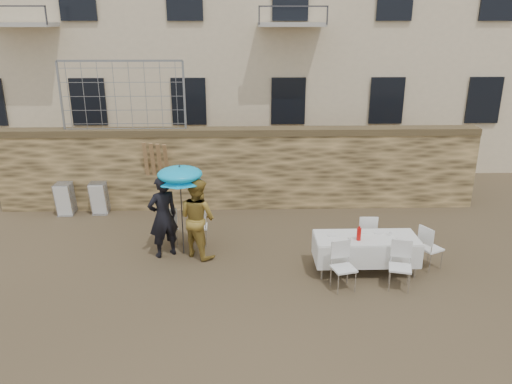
{
  "coord_description": "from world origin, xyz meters",
  "views": [
    {
      "loc": [
        0.12,
        -8.17,
        5.01
      ],
      "look_at": [
        0.4,
        2.2,
        1.4
      ],
      "focal_mm": 35.0,
      "sensor_mm": 36.0,
      "label": 1
    }
  ],
  "objects_px": {
    "man_suit": "(163,217)",
    "chair_stack_right": "(101,196)",
    "woman_dress": "(198,218)",
    "table_chair_front_right": "(400,267)",
    "banquet_table": "(366,239)",
    "chair_stack_left": "(68,196)",
    "table_chair_side": "(431,247)",
    "couple_chair_right": "(198,225)",
    "soda_bottle": "(359,234)",
    "umbrella": "(180,177)",
    "couple_chair_left": "(168,226)",
    "table_chair_front_left": "(344,267)",
    "table_chair_back": "(366,234)"
  },
  "relations": [
    {
      "from": "banquet_table",
      "to": "chair_stack_left",
      "type": "bearing_deg",
      "value": 153.92
    },
    {
      "from": "banquet_table",
      "to": "soda_bottle",
      "type": "relative_size",
      "value": 8.08
    },
    {
      "from": "table_chair_side",
      "to": "man_suit",
      "type": "bearing_deg",
      "value": 55.63
    },
    {
      "from": "soda_bottle",
      "to": "table_chair_side",
      "type": "xyz_separation_m",
      "value": [
        1.6,
        0.25,
        -0.43
      ]
    },
    {
      "from": "man_suit",
      "to": "banquet_table",
      "type": "height_order",
      "value": "man_suit"
    },
    {
      "from": "chair_stack_left",
      "to": "chair_stack_right",
      "type": "xyz_separation_m",
      "value": [
        0.9,
        0.0,
        0.0
      ]
    },
    {
      "from": "table_chair_back",
      "to": "chair_stack_left",
      "type": "bearing_deg",
      "value": -17.62
    },
    {
      "from": "banquet_table",
      "to": "table_chair_side",
      "type": "bearing_deg",
      "value": 4.09
    },
    {
      "from": "table_chair_side",
      "to": "chair_stack_right",
      "type": "height_order",
      "value": "table_chair_side"
    },
    {
      "from": "banquet_table",
      "to": "soda_bottle",
      "type": "height_order",
      "value": "soda_bottle"
    },
    {
      "from": "couple_chair_left",
      "to": "table_chair_back",
      "type": "xyz_separation_m",
      "value": [
        4.48,
        -0.59,
        0.0
      ]
    },
    {
      "from": "table_chair_side",
      "to": "soda_bottle",
      "type": "bearing_deg",
      "value": 71.92
    },
    {
      "from": "umbrella",
      "to": "chair_stack_right",
      "type": "relative_size",
      "value": 2.08
    },
    {
      "from": "umbrella",
      "to": "chair_stack_left",
      "type": "bearing_deg",
      "value": 142.38
    },
    {
      "from": "table_chair_front_right",
      "to": "table_chair_front_left",
      "type": "bearing_deg",
      "value": -164.65
    },
    {
      "from": "man_suit",
      "to": "woman_dress",
      "type": "bearing_deg",
      "value": 147.68
    },
    {
      "from": "table_chair_front_right",
      "to": "chair_stack_right",
      "type": "height_order",
      "value": "table_chair_front_right"
    },
    {
      "from": "couple_chair_left",
      "to": "banquet_table",
      "type": "height_order",
      "value": "couple_chair_left"
    },
    {
      "from": "chair_stack_right",
      "to": "banquet_table",
      "type": "bearing_deg",
      "value": -29.18
    },
    {
      "from": "umbrella",
      "to": "table_chair_front_right",
      "type": "bearing_deg",
      "value": -21.09
    },
    {
      "from": "couple_chair_right",
      "to": "table_chair_front_left",
      "type": "xyz_separation_m",
      "value": [
        2.98,
        -2.14,
        0.0
      ]
    },
    {
      "from": "couple_chair_left",
      "to": "banquet_table",
      "type": "xyz_separation_m",
      "value": [
        4.28,
        -1.39,
        0.25
      ]
    },
    {
      "from": "woman_dress",
      "to": "soda_bottle",
      "type": "xyz_separation_m",
      "value": [
        3.33,
        -0.99,
        0.01
      ]
    },
    {
      "from": "couple_chair_right",
      "to": "banquet_table",
      "type": "bearing_deg",
      "value": 156.46
    },
    {
      "from": "table_chair_side",
      "to": "table_chair_back",
      "type": "bearing_deg",
      "value": 32.78
    },
    {
      "from": "woman_dress",
      "to": "banquet_table",
      "type": "xyz_separation_m",
      "value": [
        3.53,
        -0.84,
        -0.17
      ]
    },
    {
      "from": "couple_chair_right",
      "to": "banquet_table",
      "type": "distance_m",
      "value": 3.85
    },
    {
      "from": "table_chair_front_left",
      "to": "banquet_table",
      "type": "bearing_deg",
      "value": 36.65
    },
    {
      "from": "table_chair_side",
      "to": "chair_stack_right",
      "type": "relative_size",
      "value": 1.04
    },
    {
      "from": "couple_chair_right",
      "to": "table_chair_front_right",
      "type": "bearing_deg",
      "value": 150.0
    },
    {
      "from": "chair_stack_left",
      "to": "banquet_table",
      "type": "bearing_deg",
      "value": -26.08
    },
    {
      "from": "soda_bottle",
      "to": "table_chair_front_left",
      "type": "distance_m",
      "value": 0.84
    },
    {
      "from": "couple_chair_right",
      "to": "table_chair_front_right",
      "type": "relative_size",
      "value": 1.0
    },
    {
      "from": "couple_chair_right",
      "to": "table_chair_back",
      "type": "bearing_deg",
      "value": 168.82
    },
    {
      "from": "couple_chair_right",
      "to": "banquet_table",
      "type": "height_order",
      "value": "couple_chair_right"
    },
    {
      "from": "table_chair_front_right",
      "to": "woman_dress",
      "type": "bearing_deg",
      "value": 173.82
    },
    {
      "from": "couple_chair_left",
      "to": "soda_bottle",
      "type": "bearing_deg",
      "value": 143.82
    },
    {
      "from": "umbrella",
      "to": "table_chair_front_left",
      "type": "relative_size",
      "value": 2.0
    },
    {
      "from": "soda_bottle",
      "to": "chair_stack_left",
      "type": "relative_size",
      "value": 0.28
    },
    {
      "from": "woman_dress",
      "to": "table_chair_front_right",
      "type": "bearing_deg",
      "value": -161.34
    },
    {
      "from": "table_chair_front_right",
      "to": "chair_stack_left",
      "type": "height_order",
      "value": "table_chair_front_right"
    },
    {
      "from": "woman_dress",
      "to": "chair_stack_left",
      "type": "bearing_deg",
      "value": 4.21
    },
    {
      "from": "soda_bottle",
      "to": "table_chair_front_right",
      "type": "distance_m",
      "value": 1.02
    },
    {
      "from": "man_suit",
      "to": "chair_stack_right",
      "type": "height_order",
      "value": "man_suit"
    },
    {
      "from": "man_suit",
      "to": "chair_stack_right",
      "type": "relative_size",
      "value": 2.02
    },
    {
      "from": "man_suit",
      "to": "soda_bottle",
      "type": "xyz_separation_m",
      "value": [
        4.08,
        -0.99,
        -0.03
      ]
    },
    {
      "from": "banquet_table",
      "to": "chair_stack_left",
      "type": "distance_m",
      "value": 8.13
    },
    {
      "from": "table_chair_front_left",
      "to": "table_chair_back",
      "type": "xyz_separation_m",
      "value": [
        0.8,
        1.55,
        0.0
      ]
    },
    {
      "from": "couple_chair_left",
      "to": "table_chair_front_right",
      "type": "xyz_separation_m",
      "value": [
        4.78,
        -2.14,
        0.0
      ]
    },
    {
      "from": "woman_dress",
      "to": "couple_chair_right",
      "type": "xyz_separation_m",
      "value": [
        -0.05,
        0.55,
        -0.42
      ]
    }
  ]
}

